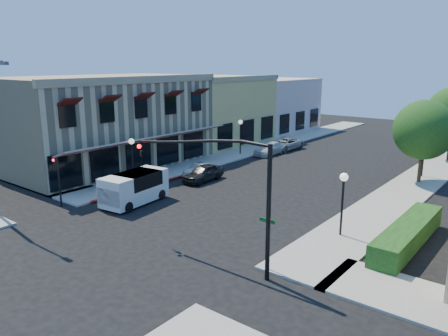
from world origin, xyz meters
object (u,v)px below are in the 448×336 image
Objects in this scene: lamppost_left_near at (132,149)px; parked_car_d at (285,144)px; street_tree_a at (424,130)px; secondary_signal at (57,172)px; lamppost_right_near at (343,188)px; lamppost_right_far at (425,145)px; parked_car_c at (270,149)px; signal_mast_arm at (228,181)px; street_name_sign at (267,235)px; parked_car_a at (203,173)px; lamppost_left_far at (240,128)px; parked_car_b at (200,170)px; white_van at (134,186)px.

lamppost_left_near reaches higher than parked_car_d.
street_tree_a is 1.95× the size of secondary_signal.
secondary_signal is 17.77m from lamppost_right_near.
lamppost_right_far is 0.84× the size of parked_car_c.
parked_car_c is at bearing 118.25° from signal_mast_arm.
lamppost_left_near is (-0.50, 6.59, 0.42)m from secondary_signal.
lamppost_right_near reaches higher than parked_car_d.
street_name_sign reaches higher than parked_car_a.
signal_mast_arm reaches higher than parked_car_c.
lamppost_left_far is (-16.00, 19.80, 1.04)m from street_name_sign.
secondary_signal is 15.53m from street_name_sign.
lamppost_left_near is at bearing -99.15° from parked_car_c.
street_tree_a is 1.37× the size of parked_car_d.
lamppost_right_far reaches higher than parked_car_a.
lamppost_left_far reaches higher than parked_car_c.
parked_car_c is (-14.70, 15.93, -2.12)m from lamppost_right_near.
parked_car_b is at bearing -142.95° from lamppost_right_far.
lamppost_right_near is at bearing 0.00° from lamppost_left_near.
lamppost_right_far is (17.00, 16.00, 0.00)m from lamppost_left_near.
lamppost_left_far is at bearing -173.29° from lamppost_right_far.
street_tree_a is at bearing 51.84° from white_van.
parked_car_d is at bearing 89.06° from parked_car_c.
parked_car_d is (-1.53, 22.07, -0.54)m from white_van.
parked_car_b is at bearing -90.27° from parked_car_c.
signal_mast_arm is 2.24× the size of lamppost_right_far.
parked_car_c is 0.91× the size of parked_car_d.
parked_car_a is at bearing -81.48° from parked_car_d.
lamppost_left_near is at bearing 140.57° from white_van.
street_name_sign is 0.64× the size of parked_car_a.
lamppost_left_far is 17.63m from white_van.
white_van is (-10.53, 3.36, -2.89)m from signal_mast_arm.
parked_car_d is at bearing 115.37° from signal_mast_arm.
lamppost_left_far and lamppost_right_far have the same top height.
street_tree_a is 17.77m from parked_car_b.
street_name_sign is (-1.30, -19.80, -2.50)m from street_tree_a.
lamppost_left_near is 0.76× the size of parked_car_d.
secondary_signal is 1.04× the size of parked_car_b.
street_name_sign is at bearing 23.20° from signal_mast_arm.
parked_car_d is (-15.00, 4.93, -3.54)m from street_tree_a.
lamppost_right_far reaches higher than parked_car_d.
parked_car_a is at bearing -39.94° from parked_car_b.
signal_mast_arm is at bearing -17.69° from white_van.
parked_car_b is at bearing 138.99° from parked_car_a.
lamppost_left_far is at bearing 180.00° from street_tree_a.
signal_mast_arm is 2.51× the size of parked_car_b.
street_tree_a reaches higher than signal_mast_arm.
street_tree_a is 1.52× the size of parked_car_c.
parked_car_b is (-13.57, 10.80, -1.17)m from street_name_sign.
parked_car_c is (2.30, 15.93, -2.12)m from lamppost_left_near.
lamppost_left_near is 1.00× the size of lamppost_left_far.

